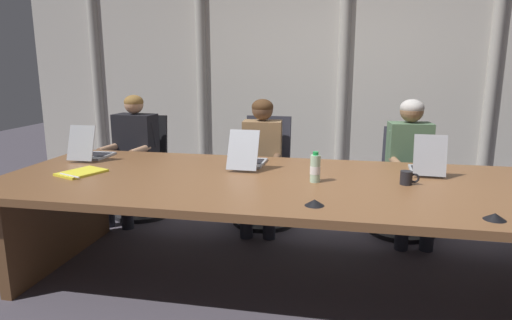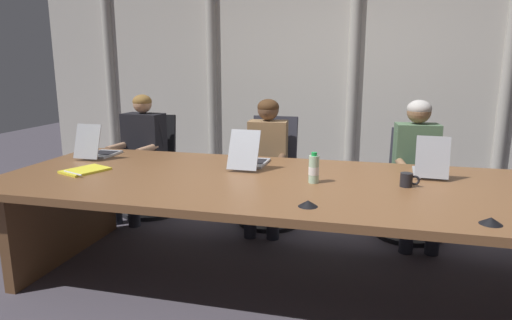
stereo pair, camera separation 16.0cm
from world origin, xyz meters
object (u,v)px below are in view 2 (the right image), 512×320
(laptop_left_end, at_px, (98,150))
(office_chair_left_mid, at_px, (271,183))
(person_left_end, at_px, (140,149))
(coffee_mug_near, at_px, (407,180))
(person_center, at_px, (417,162))
(laptop_center, at_px, (430,168))
(office_chair_center, at_px, (411,195))
(conference_mic_left_side, at_px, (491,221))
(person_left_mid, at_px, (266,156))
(water_bottle_secondary, at_px, (314,169))
(laptop_left_mid, at_px, (250,159))
(conference_mic_middle, at_px, (308,203))
(spiral_notepad, at_px, (85,170))
(office_chair_left_end, at_px, (151,176))

(laptop_left_end, height_order, office_chair_left_mid, laptop_left_end)
(person_left_end, bearing_deg, coffee_mug_near, 73.30)
(laptop_left_end, relative_size, person_center, 0.33)
(laptop_center, relative_size, coffee_mug_near, 3.03)
(office_chair_center, relative_size, conference_mic_left_side, 8.39)
(laptop_left_end, bearing_deg, office_chair_center, -72.74)
(laptop_center, distance_m, person_left_mid, 1.46)
(office_chair_left_mid, relative_size, water_bottle_secondary, 4.93)
(laptop_left_mid, relative_size, conference_mic_left_side, 4.19)
(conference_mic_middle, bearing_deg, coffee_mug_near, 44.81)
(laptop_left_mid, xyz_separation_m, conference_mic_middle, (0.56, -0.87, -0.04))
(laptop_center, height_order, person_center, person_center)
(office_chair_left_mid, distance_m, person_center, 1.33)
(person_center, height_order, conference_mic_middle, person_center)
(laptop_center, relative_size, office_chair_left_mid, 0.37)
(spiral_notepad, bearing_deg, coffee_mug_near, 25.88)
(laptop_left_end, bearing_deg, person_center, -76.07)
(office_chair_left_end, height_order, person_center, person_center)
(water_bottle_secondary, xyz_separation_m, conference_mic_middle, (0.03, -0.50, -0.07))
(laptop_left_mid, xyz_separation_m, office_chair_center, (1.26, 0.81, -0.43))
(office_chair_left_mid, bearing_deg, laptop_center, 58.35)
(person_center, relative_size, spiral_notepad, 3.29)
(person_left_end, bearing_deg, spiral_notepad, 14.50)
(office_chair_left_end, relative_size, conference_mic_left_side, 8.88)
(conference_mic_middle, bearing_deg, person_left_end, 140.54)
(person_left_end, bearing_deg, office_chair_left_end, 177.49)
(person_left_end, bearing_deg, laptop_left_mid, 68.28)
(laptop_left_end, height_order, conference_mic_left_side, laptop_left_end)
(conference_mic_middle, bearing_deg, office_chair_center, 67.50)
(office_chair_left_end, distance_m, person_left_mid, 1.30)
(office_chair_left_mid, height_order, person_left_end, person_left_end)
(office_chair_left_end, height_order, coffee_mug_near, office_chair_left_end)
(coffee_mug_near, relative_size, spiral_notepad, 0.33)
(person_center, xyz_separation_m, coffee_mug_near, (-0.16, -0.97, 0.09))
(laptop_left_mid, relative_size, office_chair_left_mid, 0.46)
(laptop_center, bearing_deg, office_chair_left_mid, 61.03)
(water_bottle_secondary, bearing_deg, coffee_mug_near, 4.58)
(person_left_end, xyz_separation_m, conference_mic_left_side, (2.75, -1.58, 0.07))
(person_center, bearing_deg, spiral_notepad, -70.55)
(laptop_center, bearing_deg, office_chair_center, 5.12)
(person_center, height_order, spiral_notepad, person_center)
(coffee_mug_near, bearing_deg, laptop_center, 62.17)
(water_bottle_secondary, bearing_deg, laptop_left_end, 168.40)
(coffee_mug_near, height_order, conference_mic_middle, coffee_mug_near)
(laptop_left_mid, distance_m, office_chair_center, 1.56)
(office_chair_left_end, bearing_deg, laptop_left_mid, 50.48)
(coffee_mug_near, bearing_deg, office_chair_center, 82.85)
(laptop_left_mid, height_order, laptop_center, laptop_center)
(office_chair_left_mid, bearing_deg, person_left_end, -82.77)
(office_chair_left_mid, bearing_deg, conference_mic_middle, 18.87)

